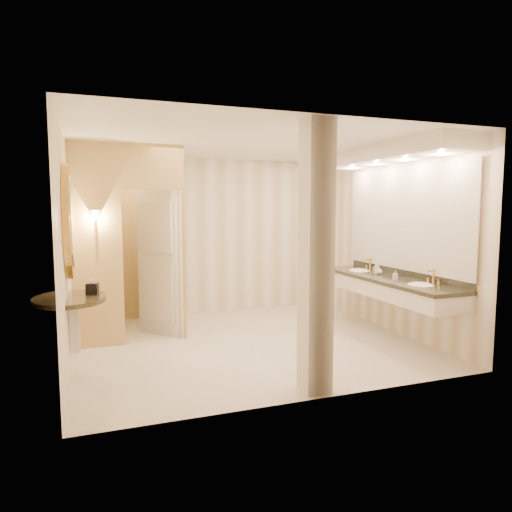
% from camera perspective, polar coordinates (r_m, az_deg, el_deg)
% --- Properties ---
extents(floor, '(4.50, 4.50, 0.00)m').
position_cam_1_polar(floor, '(6.40, -1.01, -10.76)').
color(floor, '#F1E3D0').
rests_on(floor, ground).
extents(ceiling, '(4.50, 4.50, 0.00)m').
position_cam_1_polar(ceiling, '(6.19, -1.06, 13.94)').
color(ceiling, white).
rests_on(ceiling, wall_back).
extents(wall_back, '(4.50, 0.02, 2.70)m').
position_cam_1_polar(wall_back, '(8.06, -5.58, 2.44)').
color(wall_back, white).
rests_on(wall_back, floor).
extents(wall_front, '(4.50, 0.02, 2.70)m').
position_cam_1_polar(wall_front, '(4.31, 7.48, -0.63)').
color(wall_front, white).
rests_on(wall_front, floor).
extents(wall_left, '(0.02, 4.00, 2.70)m').
position_cam_1_polar(wall_left, '(5.84, -22.47, 0.68)').
color(wall_left, white).
rests_on(wall_left, floor).
extents(wall_right, '(0.02, 4.00, 2.70)m').
position_cam_1_polar(wall_right, '(7.19, 16.23, 1.81)').
color(wall_right, white).
rests_on(wall_right, floor).
extents(toilet_closet, '(1.50, 1.55, 2.70)m').
position_cam_1_polar(toilet_closet, '(6.83, -12.72, 1.99)').
color(toilet_closet, '#E0C575').
rests_on(toilet_closet, floor).
extents(wall_sconce, '(0.14, 0.14, 0.42)m').
position_cam_1_polar(wall_sconce, '(6.24, -19.43, 4.63)').
color(wall_sconce, gold).
rests_on(wall_sconce, toilet_closet).
extents(vanity, '(0.75, 2.83, 2.09)m').
position_cam_1_polar(vanity, '(6.69, 16.43, 3.91)').
color(vanity, beige).
rests_on(vanity, floor).
extents(console_shelf, '(0.96, 0.96, 1.93)m').
position_cam_1_polar(console_shelf, '(5.36, -22.31, 0.17)').
color(console_shelf, black).
rests_on(console_shelf, floor).
extents(pillar, '(0.27, 0.27, 2.70)m').
position_cam_1_polar(pillar, '(4.53, 7.51, -0.30)').
color(pillar, beige).
rests_on(pillar, floor).
extents(tissue_box, '(0.15, 0.15, 0.13)m').
position_cam_1_polar(tissue_box, '(5.49, -19.78, -3.86)').
color(tissue_box, black).
rests_on(tissue_box, console_shelf).
extents(toilet, '(0.48, 0.80, 0.80)m').
position_cam_1_polar(toilet, '(7.67, -19.32, -5.21)').
color(toilet, white).
rests_on(toilet, floor).
extents(soap_bottle_a, '(0.07, 0.08, 0.13)m').
position_cam_1_polar(soap_bottle_a, '(6.47, 17.02, -2.32)').
color(soap_bottle_a, beige).
rests_on(soap_bottle_a, vanity).
extents(soap_bottle_b, '(0.11, 0.11, 0.12)m').
position_cam_1_polar(soap_bottle_b, '(6.93, 15.14, -1.77)').
color(soap_bottle_b, silver).
rests_on(soap_bottle_b, vanity).
extents(soap_bottle_c, '(0.09, 0.09, 0.19)m').
position_cam_1_polar(soap_bottle_c, '(6.94, 14.85, -1.47)').
color(soap_bottle_c, '#C6B28C').
rests_on(soap_bottle_c, vanity).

